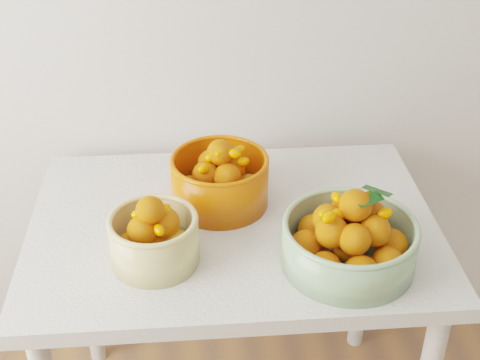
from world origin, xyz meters
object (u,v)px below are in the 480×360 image
at_px(table, 233,252).
at_px(bowl_orange, 220,180).
at_px(bowl_cream, 154,238).
at_px(bowl_green, 350,240).

bearing_deg(table, bowl_orange, 107.85).
bearing_deg(bowl_cream, table, 36.39).
xyz_separation_m(table, bowl_green, (0.25, -0.18, 0.16)).
bearing_deg(table, bowl_green, -36.12).
bearing_deg(bowl_green, bowl_orange, 136.00).
distance_m(bowl_cream, bowl_green, 0.43).
bearing_deg(table, bowl_cream, -143.61).
height_order(bowl_green, bowl_orange, bowl_green).
bearing_deg(bowl_green, bowl_cream, 174.28).
relative_size(bowl_cream, bowl_orange, 1.04).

